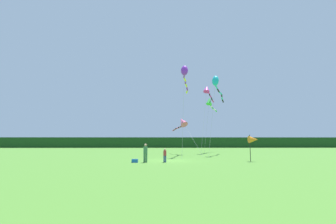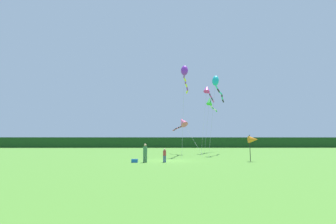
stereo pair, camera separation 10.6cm
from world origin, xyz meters
name	(u,v)px [view 1 (the left image)]	position (x,y,z in m)	size (l,w,h in m)	color
ground_plane	(169,161)	(0.00, 0.00, 0.00)	(120.00, 120.00, 0.00)	#4C842D
distant_treeline	(165,142)	(0.00, 45.00, 1.46)	(108.00, 2.29, 2.91)	#193D19
person_adult	(145,152)	(-2.23, -1.87, 0.95)	(0.37, 0.37, 1.70)	#3F724C
person_child	(165,155)	(-0.45, -1.74, 0.71)	(0.28, 0.28, 1.27)	#334C8C
cooler_box	(135,161)	(-3.18, -1.80, 0.15)	(0.57, 0.41, 0.30)	#1959B2
banner_flag_pole	(253,140)	(8.16, -0.86, 2.07)	(0.90, 0.70, 2.55)	black
kite_green	(210,102)	(7.39, 16.50, 8.63)	(3.47, 5.81, 9.49)	#B2B2B2
kite_magenta	(207,90)	(6.60, 14.23, 10.17)	(3.93, 8.85, 11.02)	#B2B2B2
kite_purple	(185,74)	(2.20, 6.34, 10.61)	(1.63, 9.13, 11.62)	#B2B2B2
kite_cyan	(216,84)	(6.86, 8.64, 9.91)	(4.39, 9.28, 11.01)	#B2B2B2
kite_rainbow	(182,122)	(2.19, 10.87, 4.69)	(3.69, 6.59, 5.61)	#B2B2B2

